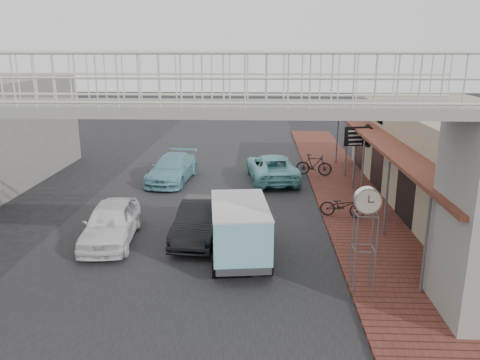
# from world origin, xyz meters

# --- Properties ---
(ground) EXTENTS (120.00, 120.00, 0.00)m
(ground) POSITION_xyz_m (0.00, 0.00, 0.00)
(ground) COLOR black
(ground) RESTS_ON ground
(road_strip) EXTENTS (10.00, 60.00, 0.01)m
(road_strip) POSITION_xyz_m (0.00, 0.00, 0.01)
(road_strip) COLOR black
(road_strip) RESTS_ON ground
(sidewalk) EXTENTS (3.00, 40.00, 0.10)m
(sidewalk) POSITION_xyz_m (6.50, 3.00, 0.05)
(sidewalk) COLOR brown
(sidewalk) RESTS_ON ground
(shophouse_row) EXTENTS (7.20, 18.00, 4.00)m
(shophouse_row) POSITION_xyz_m (10.97, 4.00, 2.01)
(shophouse_row) COLOR gray
(shophouse_row) RESTS_ON ground
(footbridge) EXTENTS (16.40, 2.40, 6.34)m
(footbridge) POSITION_xyz_m (0.00, -4.00, 3.18)
(footbridge) COLOR gray
(footbridge) RESTS_ON ground
(white_hatchback) EXTENTS (1.96, 4.14, 1.37)m
(white_hatchback) POSITION_xyz_m (-2.58, 0.23, 0.68)
(white_hatchback) COLOR white
(white_hatchback) RESTS_ON ground
(dark_sedan) EXTENTS (1.76, 4.16, 1.34)m
(dark_sedan) POSITION_xyz_m (0.47, 0.69, 0.67)
(dark_sedan) COLOR black
(dark_sedan) RESTS_ON ground
(angkot_curb) EXTENTS (2.84, 5.06, 1.34)m
(angkot_curb) POSITION_xyz_m (3.11, 8.39, 0.67)
(angkot_curb) COLOR #73C2C8
(angkot_curb) RESTS_ON ground
(angkot_far) EXTENTS (2.28, 4.66, 1.31)m
(angkot_far) POSITION_xyz_m (-1.90, 8.01, 0.65)
(angkot_far) COLOR #69A7B6
(angkot_far) RESTS_ON ground
(angkot_van) EXTENTS (2.14, 3.99, 1.87)m
(angkot_van) POSITION_xyz_m (1.88, -0.91, 1.19)
(angkot_van) COLOR black
(angkot_van) RESTS_ON ground
(motorcycle_near) EXTENTS (1.81, 0.99, 0.90)m
(motorcycle_near) POSITION_xyz_m (5.73, 2.80, 0.55)
(motorcycle_near) COLOR black
(motorcycle_near) RESTS_ON sidewalk
(motorcycle_far) EXTENTS (1.91, 0.84, 1.11)m
(motorcycle_far) POSITION_xyz_m (5.30, 9.09, 0.65)
(motorcycle_far) COLOR black
(motorcycle_far) RESTS_ON sidewalk
(street_clock) EXTENTS (0.71, 0.56, 2.90)m
(street_clock) POSITION_xyz_m (5.30, -2.97, 2.50)
(street_clock) COLOR #59595B
(street_clock) RESTS_ON sidewalk
(arrow_sign) EXTENTS (1.83, 1.21, 3.04)m
(arrow_sign) POSITION_xyz_m (7.63, 6.92, 2.56)
(arrow_sign) COLOR #59595B
(arrow_sign) RESTS_ON sidewalk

